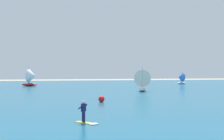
{
  "coord_description": "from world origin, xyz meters",
  "views": [
    {
      "loc": [
        -4.51,
        -3.86,
        4.12
      ],
      "look_at": [
        -1.05,
        18.92,
        4.05
      ],
      "focal_mm": 44.43,
      "sensor_mm": 36.0,
      "label": 1
    }
  ],
  "objects_px": {
    "kitesurfer": "(86,115)",
    "marker_buoy": "(101,99)",
    "sailboat_far_left": "(31,77)",
    "sailboat_mid_right": "(181,78)",
    "sailboat_center_horizon": "(143,80)"
  },
  "relations": [
    {
      "from": "kitesurfer",
      "to": "sailboat_center_horizon",
      "type": "relative_size",
      "value": 0.41
    },
    {
      "from": "sailboat_mid_right",
      "to": "sailboat_center_horizon",
      "type": "bearing_deg",
      "value": -126.9
    },
    {
      "from": "kitesurfer",
      "to": "sailboat_mid_right",
      "type": "distance_m",
      "value": 58.2
    },
    {
      "from": "kitesurfer",
      "to": "sailboat_mid_right",
      "type": "height_order",
      "value": "sailboat_mid_right"
    },
    {
      "from": "sailboat_mid_right",
      "to": "marker_buoy",
      "type": "bearing_deg",
      "value": -124.42
    },
    {
      "from": "kitesurfer",
      "to": "sailboat_far_left",
      "type": "relative_size",
      "value": 0.4
    },
    {
      "from": "sailboat_center_horizon",
      "to": "sailboat_far_left",
      "type": "xyz_separation_m",
      "value": [
        -22.36,
        18.41,
        0.09
      ]
    },
    {
      "from": "sailboat_far_left",
      "to": "marker_buoy",
      "type": "relative_size",
      "value": 5.98
    },
    {
      "from": "kitesurfer",
      "to": "sailboat_center_horizon",
      "type": "distance_m",
      "value": 31.35
    },
    {
      "from": "kitesurfer",
      "to": "marker_buoy",
      "type": "bearing_deg",
      "value": 78.39
    },
    {
      "from": "sailboat_center_horizon",
      "to": "sailboat_mid_right",
      "type": "xyz_separation_m",
      "value": [
        16.4,
        21.84,
        -0.43
      ]
    },
    {
      "from": "sailboat_center_horizon",
      "to": "sailboat_mid_right",
      "type": "bearing_deg",
      "value": 53.1
    },
    {
      "from": "sailboat_far_left",
      "to": "sailboat_mid_right",
      "type": "bearing_deg",
      "value": 5.06
    },
    {
      "from": "kitesurfer",
      "to": "marker_buoy",
      "type": "relative_size",
      "value": 2.36
    },
    {
      "from": "sailboat_mid_right",
      "to": "marker_buoy",
      "type": "xyz_separation_m",
      "value": [
        -25.89,
        -37.8,
        -1.19
      ]
    }
  ]
}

